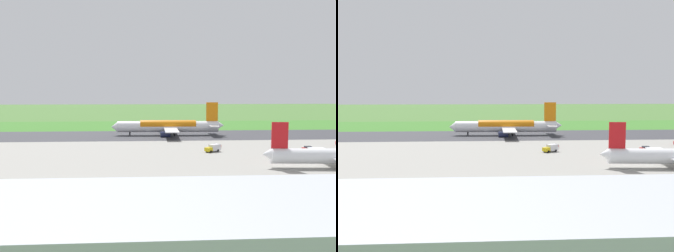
% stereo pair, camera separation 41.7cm
% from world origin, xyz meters
% --- Properties ---
extents(ground_plane, '(800.00, 800.00, 0.00)m').
position_xyz_m(ground_plane, '(0.00, 0.00, 0.00)').
color(ground_plane, '#477233').
extents(runway_asphalt, '(600.00, 40.28, 0.06)m').
position_xyz_m(runway_asphalt, '(0.00, 0.00, 0.03)').
color(runway_asphalt, '#38383D').
rests_on(runway_asphalt, ground).
extents(apron_concrete, '(440.00, 110.00, 0.05)m').
position_xyz_m(apron_concrete, '(0.00, 73.54, 0.03)').
color(apron_concrete, gray).
rests_on(apron_concrete, ground).
extents(grass_verge_foreground, '(600.00, 80.00, 0.04)m').
position_xyz_m(grass_verge_foreground, '(0.00, -43.06, 0.02)').
color(grass_verge_foreground, '#3C782B').
rests_on(grass_verge_foreground, ground).
extents(airliner_main, '(54.05, 44.13, 15.88)m').
position_xyz_m(airliner_main, '(-6.62, 0.01, 4.35)').
color(airliner_main, white).
rests_on(airliner_main, ground).
extents(terminal_building, '(141.02, 19.99, 32.61)m').
position_xyz_m(terminal_building, '(-10.62, 143.55, 5.82)').
color(terminal_building, '#B2B7C1').
rests_on(terminal_building, ground).
extents(service_truck_baggage, '(6.09, 5.05, 2.65)m').
position_xyz_m(service_truck_baggage, '(-18.89, 49.60, 1.40)').
color(service_truck_baggage, gold).
rests_on(service_truck_baggage, ground).
extents(service_car_followme, '(4.26, 4.23, 1.62)m').
position_xyz_m(service_car_followme, '(-21.55, 41.12, 0.84)').
color(service_car_followme, '#B21914').
rests_on(service_car_followme, ground).
extents(service_car_ops, '(4.25, 2.01, 1.62)m').
position_xyz_m(service_car_ops, '(-53.49, 48.81, 0.84)').
color(service_car_ops, '#B21914').
rests_on(service_car_ops, ground).
extents(no_stopping_sign, '(0.60, 0.10, 2.85)m').
position_xyz_m(no_stopping_sign, '(-22.01, -43.46, 1.68)').
color(no_stopping_sign, slate).
rests_on(no_stopping_sign, ground).
extents(traffic_cone_orange, '(0.40, 0.40, 0.55)m').
position_xyz_m(traffic_cone_orange, '(-17.16, -44.54, 0.28)').
color(traffic_cone_orange, orange).
rests_on(traffic_cone_orange, ground).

